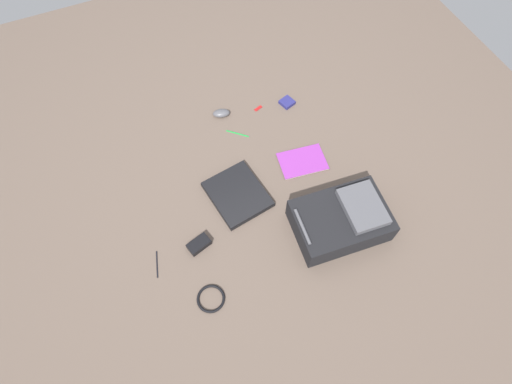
% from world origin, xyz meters
% --- Properties ---
extents(ground_plane, '(3.82, 3.82, 0.00)m').
position_xyz_m(ground_plane, '(0.00, 0.00, 0.00)').
color(ground_plane, brown).
extents(backpack, '(0.35, 0.48, 0.18)m').
position_xyz_m(backpack, '(-0.37, -0.36, 0.08)').
color(backpack, black).
rests_on(backpack, ground_plane).
extents(laptop, '(0.36, 0.31, 0.03)m').
position_xyz_m(laptop, '(-0.00, 0.05, 0.02)').
color(laptop, black).
rests_on(laptop, ground_plane).
extents(book_red, '(0.21, 0.28, 0.01)m').
position_xyz_m(book_red, '(0.05, -0.37, 0.01)').
color(book_red, silver).
rests_on(book_red, ground_plane).
extents(computer_mouse, '(0.08, 0.11, 0.04)m').
position_xyz_m(computer_mouse, '(0.54, -0.08, 0.02)').
color(computer_mouse, '#4C4C51').
rests_on(computer_mouse, ground_plane).
extents(cable_coil, '(0.13, 0.13, 0.01)m').
position_xyz_m(cable_coil, '(-0.46, 0.37, 0.01)').
color(cable_coil, black).
rests_on(cable_coil, ground_plane).
extents(power_brick, '(0.09, 0.13, 0.04)m').
position_xyz_m(power_brick, '(-0.19, 0.33, 0.02)').
color(power_brick, black).
rests_on(power_brick, ground_plane).
extents(pen_black, '(0.10, 0.11, 0.01)m').
position_xyz_m(pen_black, '(0.38, -0.11, 0.00)').
color(pen_black, '#198C33').
rests_on(pen_black, ground_plane).
extents(pen_blue, '(0.13, 0.04, 0.01)m').
position_xyz_m(pen_blue, '(-0.19, 0.55, 0.00)').
color(pen_blue, black).
rests_on(pen_blue, ground_plane).
extents(earbud_pouch, '(0.09, 0.09, 0.02)m').
position_xyz_m(earbud_pouch, '(0.47, -0.47, 0.01)').
color(earbud_pouch, navy).
rests_on(earbud_pouch, ground_plane).
extents(usb_stick, '(0.03, 0.05, 0.01)m').
position_xyz_m(usb_stick, '(0.50, -0.30, 0.00)').
color(usb_stick, '#B21919').
rests_on(usb_stick, ground_plane).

